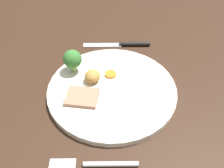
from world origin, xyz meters
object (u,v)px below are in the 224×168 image
meat_slice_main (82,97)px  broccoli_floret (72,59)px  roast_potato_left (92,76)px  knife (123,45)px  dinner_plate (112,89)px  carrot_coin_front (111,74)px  fork (91,164)px

meat_slice_main → broccoli_floret: (8.76, 3.16, 3.01)cm
roast_potato_left → knife: roast_potato_left is taller
meat_slice_main → broccoli_floret: size_ratio=1.19×
dinner_plate → carrot_coin_front: 4.14cm
meat_slice_main → knife: (21.45, -8.24, -1.35)cm
dinner_plate → meat_slice_main: 7.20cm
meat_slice_main → fork: 14.66cm
meat_slice_main → carrot_coin_front: meat_slice_main is taller
roast_potato_left → broccoli_floret: 6.18cm
roast_potato_left → knife: bearing=-22.4°
carrot_coin_front → broccoli_floret: broccoli_floret is taller
broccoli_floret → fork: size_ratio=0.37×
fork → meat_slice_main: bearing=-79.8°
carrot_coin_front → broccoli_floret: size_ratio=0.47×
carrot_coin_front → fork: (-21.77, 2.25, -1.27)cm
meat_slice_main → fork: meat_slice_main is taller
fork → knife: 35.97cm
dinner_plate → roast_potato_left: bearing=67.5°
broccoli_floret → fork: 24.27cm
meat_slice_main → broccoli_floret: 9.79cm
meat_slice_main → knife: size_ratio=0.36×
knife → carrot_coin_front: bearing=76.1°
carrot_coin_front → broccoli_floret: (1.18, 8.80, 3.15)cm
meat_slice_main → dinner_plate: bearing=-59.7°
knife → dinner_plate: bearing=80.0°
dinner_plate → knife: size_ratio=1.54×
dinner_plate → meat_slice_main: bearing=120.3°
roast_potato_left → carrot_coin_front: (2.14, -3.99, -1.15)cm
carrot_coin_front → knife: carrot_coin_front is taller
carrot_coin_front → broccoli_floret: 9.43cm
dinner_plate → roast_potato_left: 5.30cm
roast_potato_left → fork: bearing=-174.9°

